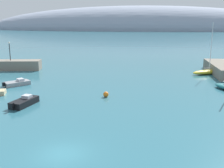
{
  "coord_description": "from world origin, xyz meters",
  "views": [
    {
      "loc": [
        6.51,
        -20.89,
        11.33
      ],
      "look_at": [
        1.93,
        21.04,
        1.07
      ],
      "focal_mm": 44.46,
      "sensor_mm": 36.0,
      "label": 1
    }
  ],
  "objects": [
    {
      "name": "motorboat_black_alongside_breakwater",
      "position": [
        -8.72,
        12.39,
        0.46
      ],
      "size": [
        2.73,
        4.83,
        1.23
      ],
      "rotation": [
        0.0,
        0.0,
        1.34
      ],
      "color": "black",
      "rests_on": "water"
    },
    {
      "name": "mooring_buoy_orange",
      "position": [
        1.43,
        17.43,
        0.39
      ],
      "size": [
        0.79,
        0.79,
        0.79
      ],
      "primitive_type": "sphere",
      "color": "orange",
      "rests_on": "water"
    },
    {
      "name": "sailboat_yellow_near_shore",
      "position": [
        20.08,
        35.96,
        0.54
      ],
      "size": [
        7.63,
        4.83,
        10.33
      ],
      "rotation": [
        0.0,
        0.0,
        3.58
      ],
      "color": "yellow",
      "rests_on": "water"
    },
    {
      "name": "harbor_lamp_post",
      "position": [
        -21.83,
        35.86,
        4.59
      ],
      "size": [
        0.36,
        0.36,
        4.0
      ],
      "color": "black",
      "rests_on": "breakwater_rocks"
    },
    {
      "name": "distant_ridge",
      "position": [
        5.43,
        233.08,
        0.0
      ],
      "size": [
        284.76,
        67.87,
        41.78
      ],
      "primitive_type": "ellipsoid",
      "color": "#8E99AD",
      "rests_on": "ground"
    },
    {
      "name": "motorboat_grey_outer",
      "position": [
        -14.46,
        22.81,
        0.39
      ],
      "size": [
        4.23,
        4.25,
        1.08
      ],
      "rotation": [
        0.0,
        0.0,
        0.79
      ],
      "color": "gray",
      "rests_on": "water"
    },
    {
      "name": "water",
      "position": [
        0.0,
        0.0,
        0.0
      ],
      "size": [
        600.0,
        600.0,
        0.0
      ],
      "primitive_type": "plane",
      "color": "#2D6675",
      "rests_on": "ground"
    }
  ]
}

